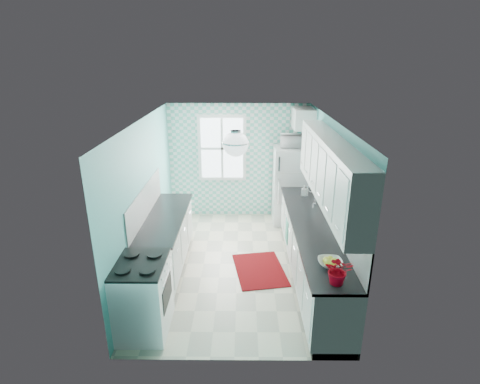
{
  "coord_description": "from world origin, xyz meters",
  "views": [
    {
      "loc": [
        0.09,
        -5.71,
        3.44
      ],
      "look_at": [
        0.05,
        0.25,
        1.25
      ],
      "focal_mm": 28.0,
      "sensor_mm": 36.0,
      "label": 1
    }
  ],
  "objects_px": {
    "ceiling_light": "(236,144)",
    "fridge": "(290,185)",
    "potted_plant": "(339,270)",
    "sink": "(306,206)",
    "fruit_bowl": "(330,263)",
    "microwave": "(292,141)",
    "stove": "(143,296)"
  },
  "relations": [
    {
      "from": "stove",
      "to": "sink",
      "type": "relative_size",
      "value": 1.84
    },
    {
      "from": "microwave",
      "to": "fridge",
      "type": "bearing_deg",
      "value": 56.41
    },
    {
      "from": "microwave",
      "to": "fruit_bowl",
      "type": "bearing_deg",
      "value": 93.94
    },
    {
      "from": "stove",
      "to": "potted_plant",
      "type": "distance_m",
      "value": 2.5
    },
    {
      "from": "fridge",
      "to": "potted_plant",
      "type": "height_order",
      "value": "fridge"
    },
    {
      "from": "stove",
      "to": "fruit_bowl",
      "type": "relative_size",
      "value": 3.2
    },
    {
      "from": "ceiling_light",
      "to": "potted_plant",
      "type": "relative_size",
      "value": 0.99
    },
    {
      "from": "fruit_bowl",
      "to": "microwave",
      "type": "height_order",
      "value": "microwave"
    },
    {
      "from": "fridge",
      "to": "stove",
      "type": "bearing_deg",
      "value": -121.16
    },
    {
      "from": "fridge",
      "to": "microwave",
      "type": "xyz_separation_m",
      "value": [
        0.0,
        0.0,
        0.96
      ]
    },
    {
      "from": "fridge",
      "to": "stove",
      "type": "distance_m",
      "value": 4.16
    },
    {
      "from": "fruit_bowl",
      "to": "microwave",
      "type": "distance_m",
      "value": 3.5
    },
    {
      "from": "sink",
      "to": "fruit_bowl",
      "type": "bearing_deg",
      "value": -87.95
    },
    {
      "from": "ceiling_light",
      "to": "fridge",
      "type": "height_order",
      "value": "ceiling_light"
    },
    {
      "from": "sink",
      "to": "potted_plant",
      "type": "xyz_separation_m",
      "value": [
        -0.0,
        -2.37,
        0.18
      ]
    },
    {
      "from": "ceiling_light",
      "to": "fruit_bowl",
      "type": "distance_m",
      "value": 1.97
    },
    {
      "from": "stove",
      "to": "potted_plant",
      "type": "relative_size",
      "value": 2.77
    },
    {
      "from": "sink",
      "to": "potted_plant",
      "type": "height_order",
      "value": "sink"
    },
    {
      "from": "sink",
      "to": "potted_plant",
      "type": "distance_m",
      "value": 2.38
    },
    {
      "from": "fridge",
      "to": "fruit_bowl",
      "type": "height_order",
      "value": "fridge"
    },
    {
      "from": "stove",
      "to": "microwave",
      "type": "relative_size",
      "value": 2.01
    },
    {
      "from": "stove",
      "to": "sink",
      "type": "bearing_deg",
      "value": 38.42
    },
    {
      "from": "sink",
      "to": "stove",
      "type": "bearing_deg",
      "value": -137.71
    },
    {
      "from": "fridge",
      "to": "potted_plant",
      "type": "bearing_deg",
      "value": -85.98
    },
    {
      "from": "sink",
      "to": "fruit_bowl",
      "type": "relative_size",
      "value": 1.74
    },
    {
      "from": "stove",
      "to": "fruit_bowl",
      "type": "bearing_deg",
      "value": -0.54
    },
    {
      "from": "ceiling_light",
      "to": "fridge",
      "type": "relative_size",
      "value": 0.21
    },
    {
      "from": "ceiling_light",
      "to": "potted_plant",
      "type": "bearing_deg",
      "value": -44.74
    },
    {
      "from": "fruit_bowl",
      "to": "ceiling_light",
      "type": "bearing_deg",
      "value": 146.6
    },
    {
      "from": "fridge",
      "to": "microwave",
      "type": "height_order",
      "value": "microwave"
    },
    {
      "from": "stove",
      "to": "potted_plant",
      "type": "xyz_separation_m",
      "value": [
        2.4,
        -0.35,
        0.61
      ]
    },
    {
      "from": "microwave",
      "to": "sink",
      "type": "bearing_deg",
      "value": 96.22
    }
  ]
}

